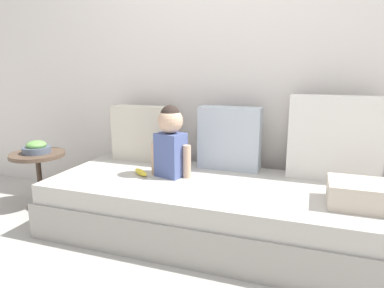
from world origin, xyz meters
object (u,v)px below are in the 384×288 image
(throw_pillow_left, at_px, (143,134))
(toddler, at_px, (171,140))
(fruit_bowl, at_px, (37,148))
(couch, at_px, (216,209))
(throw_pillow_center, at_px, (230,138))
(folded_blanket, at_px, (367,195))
(side_table, at_px, (39,165))
(throw_pillow_right, at_px, (334,138))
(banana, at_px, (141,172))

(throw_pillow_left, xyz_separation_m, toddler, (0.38, -0.32, 0.04))
(toddler, distance_m, fruit_bowl, 1.15)
(couch, distance_m, throw_pillow_center, 0.55)
(toddler, bearing_deg, couch, -6.71)
(folded_blanket, height_order, side_table, folded_blanket)
(toddler, height_order, folded_blanket, toddler)
(throw_pillow_right, relative_size, banana, 3.50)
(folded_blanket, bearing_deg, banana, 176.06)
(side_table, bearing_deg, toddler, 1.78)
(banana, height_order, side_table, side_table)
(throw_pillow_center, height_order, banana, throw_pillow_center)
(couch, xyz_separation_m, fruit_bowl, (-1.48, 0.00, 0.31))
(throw_pillow_right, xyz_separation_m, side_table, (-2.20, -0.35, -0.30))
(throw_pillow_right, relative_size, side_table, 1.31)
(side_table, bearing_deg, throw_pillow_left, 24.80)
(throw_pillow_right, distance_m, banana, 1.35)
(banana, bearing_deg, fruit_bowl, 178.71)
(fruit_bowl, bearing_deg, throw_pillow_left, 24.80)
(throw_pillow_center, bearing_deg, folded_blanket, -28.34)
(toddler, height_order, banana, toddler)
(throw_pillow_right, height_order, folded_blanket, throw_pillow_right)
(throw_pillow_center, bearing_deg, side_table, -166.58)
(couch, height_order, toddler, toddler)
(throw_pillow_center, distance_m, side_table, 1.55)
(throw_pillow_right, xyz_separation_m, toddler, (-1.06, -0.32, -0.02))
(fruit_bowl, bearing_deg, toddler, 1.78)
(folded_blanket, bearing_deg, throw_pillow_right, 108.68)
(throw_pillow_center, bearing_deg, toddler, -137.10)
(couch, relative_size, throw_pillow_left, 4.62)
(couch, relative_size, fruit_bowl, 10.57)
(fruit_bowl, bearing_deg, side_table, -0.22)
(banana, bearing_deg, side_table, 178.71)
(banana, bearing_deg, toddler, 15.21)
(throw_pillow_right, xyz_separation_m, folded_blanket, (0.16, -0.47, -0.21))
(couch, bearing_deg, banana, -178.32)
(toddler, distance_m, side_table, 1.18)
(throw_pillow_center, distance_m, banana, 0.70)
(throw_pillow_left, xyz_separation_m, fruit_bowl, (-0.77, -0.35, -0.10))
(throw_pillow_left, relative_size, throw_pillow_right, 0.84)
(throw_pillow_center, distance_m, fruit_bowl, 1.53)
(couch, bearing_deg, folded_blanket, -7.44)
(throw_pillow_left, xyz_separation_m, side_table, (-0.77, -0.35, -0.24))
(banana, height_order, fruit_bowl, fruit_bowl)
(toddler, xyz_separation_m, fruit_bowl, (-1.14, -0.04, -0.14))
(toddler, relative_size, folded_blanket, 1.25)
(throw_pillow_left, height_order, folded_blanket, throw_pillow_left)
(throw_pillow_left, xyz_separation_m, folded_blanket, (1.60, -0.47, -0.15))
(throw_pillow_left, relative_size, toddler, 1.00)
(banana, relative_size, folded_blanket, 0.42)
(throw_pillow_center, bearing_deg, throw_pillow_left, 180.00)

